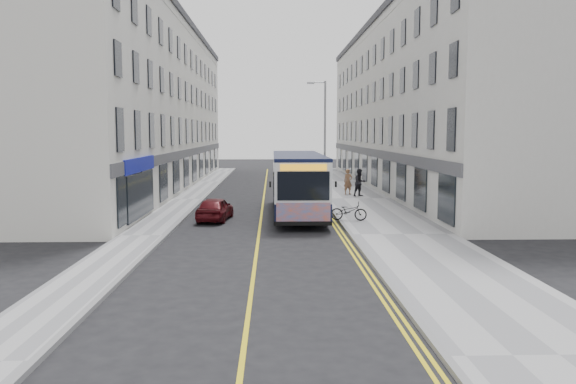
{
  "coord_description": "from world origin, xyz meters",
  "views": [
    {
      "loc": [
        0.61,
        -24.93,
        4.47
      ],
      "look_at": [
        1.36,
        2.15,
        1.6
      ],
      "focal_mm": 35.0,
      "sensor_mm": 36.0,
      "label": 1
    }
  ],
  "objects": [
    {
      "name": "car_white",
      "position": [
        2.53,
        22.03,
        0.7
      ],
      "size": [
        1.6,
        4.28,
        1.4
      ],
      "primitive_type": "imported",
      "rotation": [
        0.0,
        0.0,
        -0.03
      ],
      "color": "silver",
      "rests_on": "ground"
    },
    {
      "name": "city_bus",
      "position": [
        1.98,
        5.5,
        1.81
      ],
      "size": [
        2.66,
        11.4,
        3.31
      ],
      "color": "black",
      "rests_on": "ground"
    },
    {
      "name": "bicycle",
      "position": [
        4.4,
        2.61,
        0.59
      ],
      "size": [
        1.87,
        0.94,
        0.94
      ],
      "primitive_type": "imported",
      "rotation": [
        0.0,
        0.0,
        1.39
      ],
      "color": "black",
      "rests_on": "pavement_east"
    },
    {
      "name": "kerb_west",
      "position": [
        -4.0,
        12.0,
        0.07
      ],
      "size": [
        0.18,
        64.0,
        0.13
      ],
      "primitive_type": "cube",
      "color": "slate",
      "rests_on": "ground"
    },
    {
      "name": "ground",
      "position": [
        0.0,
        0.0,
        0.0
      ],
      "size": [
        140.0,
        140.0,
        0.0
      ],
      "primitive_type": "plane",
      "color": "black",
      "rests_on": "ground"
    },
    {
      "name": "pavement_east",
      "position": [
        6.25,
        12.0,
        0.06
      ],
      "size": [
        4.5,
        64.0,
        0.12
      ],
      "primitive_type": "cube",
      "color": "#959497",
      "rests_on": "ground"
    },
    {
      "name": "terrace_west",
      "position": [
        -9.0,
        21.0,
        6.5
      ],
      "size": [
        6.0,
        46.0,
        13.0
      ],
      "primitive_type": "cube",
      "color": "silver",
      "rests_on": "ground"
    },
    {
      "name": "car_maroon",
      "position": [
        -2.33,
        3.54,
        0.61
      ],
      "size": [
        1.83,
        3.71,
        1.22
      ],
      "primitive_type": "imported",
      "rotation": [
        0.0,
        0.0,
        3.03
      ],
      "color": "#4D0C12",
      "rests_on": "ground"
    },
    {
      "name": "road_centre_line",
      "position": [
        0.0,
        12.0,
        0.0
      ],
      "size": [
        0.12,
        64.0,
        0.01
      ],
      "primitive_type": "cube",
      "color": "gold",
      "rests_on": "ground"
    },
    {
      "name": "kerb_east",
      "position": [
        4.0,
        12.0,
        0.07
      ],
      "size": [
        0.18,
        64.0,
        0.13
      ],
      "primitive_type": "cube",
      "color": "slate",
      "rests_on": "ground"
    },
    {
      "name": "road_dbl_yellow_inner",
      "position": [
        3.55,
        12.0,
        0.0
      ],
      "size": [
        0.1,
        64.0,
        0.01
      ],
      "primitive_type": "cube",
      "color": "gold",
      "rests_on": "ground"
    },
    {
      "name": "pedestrian_near",
      "position": [
        5.96,
        14.46,
        1.02
      ],
      "size": [
        0.75,
        0.59,
        1.8
      ],
      "primitive_type": "imported",
      "rotation": [
        0.0,
        0.0,
        0.28
      ],
      "color": "#8A5E3E",
      "rests_on": "pavement_east"
    },
    {
      "name": "pavement_west",
      "position": [
        -5.0,
        12.0,
        0.06
      ],
      "size": [
        2.0,
        64.0,
        0.12
      ],
      "primitive_type": "cube",
      "color": "#959497",
      "rests_on": "ground"
    },
    {
      "name": "road_dbl_yellow_outer",
      "position": [
        3.75,
        12.0,
        0.0
      ],
      "size": [
        0.1,
        64.0,
        0.01
      ],
      "primitive_type": "cube",
      "color": "gold",
      "rests_on": "ground"
    },
    {
      "name": "pedestrian_far",
      "position": [
        6.61,
        13.23,
        1.07
      ],
      "size": [
        1.15,
        1.06,
        1.9
      ],
      "primitive_type": "imported",
      "rotation": [
        0.0,
        0.0,
        0.47
      ],
      "color": "black",
      "rests_on": "pavement_east"
    },
    {
      "name": "terrace_east",
      "position": [
        11.5,
        21.0,
        6.5
      ],
      "size": [
        6.0,
        46.0,
        13.0
      ],
      "primitive_type": "cube",
      "color": "silver",
      "rests_on": "ground"
    },
    {
      "name": "streetlamp",
      "position": [
        4.17,
        14.0,
        4.38
      ],
      "size": [
        1.32,
        0.18,
        8.0
      ],
      "color": "gray",
      "rests_on": "ground"
    }
  ]
}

